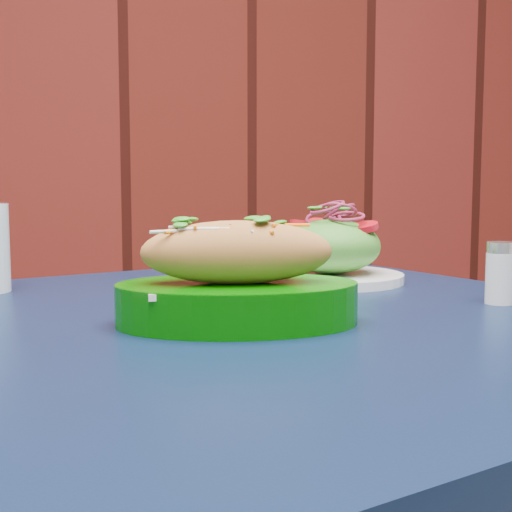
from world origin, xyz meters
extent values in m
cube|color=silver|center=(0.00, 2.98, 1.40)|extent=(5.00, 0.05, 2.80)
cube|color=#4A150E|center=(0.00, 2.97, 1.40)|extent=(4.90, 0.04, 2.80)
cube|color=black|center=(0.05, 1.46, 0.73)|extent=(1.02, 1.02, 0.03)
cylinder|color=black|center=(0.25, 1.88, 0.36)|extent=(0.04, 0.04, 0.72)
cube|color=white|center=(0.02, 1.41, 0.79)|extent=(0.18, 0.10, 0.01)
ellipsoid|color=#CA7B40|center=(0.02, 1.41, 0.82)|extent=(0.19, 0.09, 0.06)
cylinder|color=white|center=(0.21, 1.67, 0.76)|extent=(0.20, 0.20, 0.01)
ellipsoid|color=#4C992D|center=(0.21, 1.67, 0.80)|extent=(0.13, 0.13, 0.07)
cylinder|color=#B80D19|center=(0.24, 1.64, 0.83)|extent=(0.04, 0.04, 0.01)
cylinder|color=#B80D19|center=(0.18, 1.69, 0.83)|extent=(0.04, 0.04, 0.01)
cylinder|color=#B80D19|center=(0.21, 1.71, 0.83)|extent=(0.04, 0.04, 0.01)
torus|color=maroon|center=(0.21, 1.67, 0.84)|extent=(0.05, 0.05, 0.00)
torus|color=maroon|center=(0.21, 1.67, 0.84)|extent=(0.05, 0.05, 0.00)
torus|color=maroon|center=(0.21, 1.67, 0.85)|extent=(0.05, 0.05, 0.00)
torus|color=maroon|center=(0.21, 1.67, 0.85)|extent=(0.05, 0.05, 0.00)
torus|color=maroon|center=(0.21, 1.67, 0.86)|extent=(0.05, 0.05, 0.00)
cylinder|color=white|center=(0.33, 1.46, 0.78)|extent=(0.03, 0.03, 0.06)
cylinder|color=silver|center=(0.33, 1.46, 0.81)|extent=(0.03, 0.03, 0.01)
camera|label=1|loc=(-0.11, 0.75, 0.89)|focal=50.00mm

